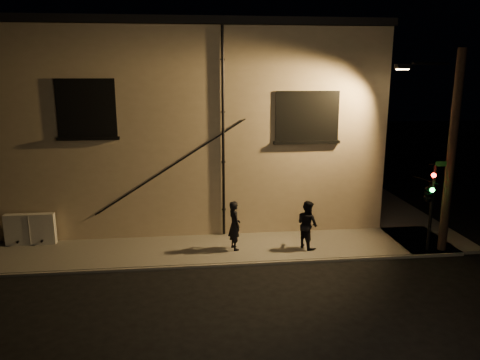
{
  "coord_description": "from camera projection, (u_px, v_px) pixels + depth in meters",
  "views": [
    {
      "loc": [
        -3.25,
        -15.47,
        6.82
      ],
      "look_at": [
        -1.26,
        1.8,
        2.71
      ],
      "focal_mm": 35.0,
      "sensor_mm": 36.0,
      "label": 1
    }
  ],
  "objects": [
    {
      "name": "utility_cabinet",
      "position": [
        30.0,
        229.0,
        18.28
      ],
      "size": [
        1.88,
        0.32,
        1.24
      ],
      "primitive_type": "cube",
      "color": "silver",
      "rests_on": "sidewalk"
    },
    {
      "name": "sidewalk",
      "position": [
        288.0,
        222.0,
        21.26
      ],
      "size": [
        21.0,
        16.0,
        0.12
      ],
      "color": "#64605A",
      "rests_on": "ground"
    },
    {
      "name": "pedestrian_b",
      "position": [
        307.0,
        224.0,
        17.87
      ],
      "size": [
        1.03,
        1.13,
        1.87
      ],
      "primitive_type": "imported",
      "rotation": [
        0.0,
        0.0,
        2.03
      ],
      "color": "black",
      "rests_on": "sidewalk"
    },
    {
      "name": "traffic_signal",
      "position": [
        429.0,
        192.0,
        17.16
      ],
      "size": [
        1.34,
        2.03,
        3.43
      ],
      "color": "black",
      "rests_on": "sidewalk"
    },
    {
      "name": "ground",
      "position": [
        280.0,
        263.0,
        16.89
      ],
      "size": [
        90.0,
        90.0,
        0.0
      ],
      "primitive_type": "plane",
      "color": "black"
    },
    {
      "name": "building",
      "position": [
        191.0,
        117.0,
        24.24
      ],
      "size": [
        16.2,
        12.23,
        8.8
      ],
      "color": "#C3AC8C",
      "rests_on": "ground"
    },
    {
      "name": "pedestrian_a",
      "position": [
        235.0,
        225.0,
        17.71
      ],
      "size": [
        0.62,
        0.79,
        1.9
      ],
      "primitive_type": "imported",
      "rotation": [
        0.0,
        0.0,
        1.83
      ],
      "color": "black",
      "rests_on": "sidewalk"
    },
    {
      "name": "streetlamp_pole",
      "position": [
        449.0,
        149.0,
        17.05
      ],
      "size": [
        2.03,
        1.4,
        7.56
      ],
      "color": "black",
      "rests_on": "ground"
    }
  ]
}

